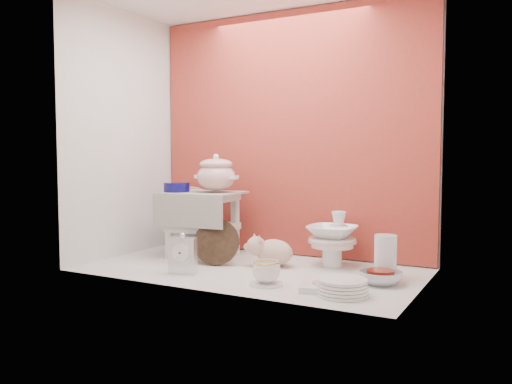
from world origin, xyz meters
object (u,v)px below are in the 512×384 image
(gold_rim_teacup, at_px, (266,272))
(dinner_plate_stack, at_px, (342,287))
(soup_tureen, at_px, (216,173))
(porcelain_tower, at_px, (332,239))
(crystal_bowl, at_px, (380,278))
(blue_white_vase, at_px, (189,231))
(plush_pig, at_px, (274,252))
(step_stool, at_px, (203,224))
(floral_platter, at_px, (191,217))
(mantel_clock, at_px, (183,254))

(gold_rim_teacup, xyz_separation_m, dinner_plate_stack, (0.38, -0.01, -0.03))
(soup_tureen, relative_size, porcelain_tower, 0.87)
(porcelain_tower, bearing_deg, crystal_bowl, -38.66)
(blue_white_vase, xyz_separation_m, dinner_plate_stack, (1.25, -0.60, -0.09))
(plush_pig, height_order, crystal_bowl, plush_pig)
(step_stool, distance_m, gold_rim_teacup, 0.80)
(plush_pig, bearing_deg, crystal_bowl, -17.33)
(plush_pig, bearing_deg, porcelain_tower, 22.10)
(floral_platter, xyz_separation_m, plush_pig, (0.76, -0.29, -0.12))
(step_stool, xyz_separation_m, floral_platter, (-0.26, 0.24, 0.01))
(blue_white_vase, distance_m, mantel_clock, 0.70)
(gold_rim_teacup, relative_size, crystal_bowl, 0.64)
(floral_platter, height_order, blue_white_vase, floral_platter)
(step_stool, height_order, crystal_bowl, step_stool)
(gold_rim_teacup, height_order, dinner_plate_stack, gold_rim_teacup)
(dinner_plate_stack, bearing_deg, plush_pig, 142.97)
(crystal_bowl, distance_m, porcelain_tower, 0.46)
(step_stool, distance_m, floral_platter, 0.35)
(gold_rim_teacup, bearing_deg, dinner_plate_stack, -1.25)
(step_stool, height_order, mantel_clock, step_stool)
(plush_pig, bearing_deg, soup_tureen, 165.02)
(blue_white_vase, height_order, gold_rim_teacup, blue_white_vase)
(floral_platter, bearing_deg, plush_pig, -20.70)
(step_stool, distance_m, mantel_clock, 0.48)
(mantel_clock, bearing_deg, soup_tureen, 88.99)
(gold_rim_teacup, bearing_deg, plush_pig, 111.11)
(soup_tureen, height_order, gold_rim_teacup, soup_tureen)
(floral_platter, bearing_deg, step_stool, -43.40)
(plush_pig, relative_size, gold_rim_teacup, 2.08)
(mantel_clock, distance_m, plush_pig, 0.52)
(soup_tureen, height_order, floral_platter, soup_tureen)
(plush_pig, distance_m, dinner_plate_stack, 0.67)
(floral_platter, distance_m, gold_rim_teacup, 1.15)
(soup_tureen, distance_m, porcelain_tower, 0.79)
(soup_tureen, height_order, plush_pig, soup_tureen)
(soup_tureen, xyz_separation_m, crystal_bowl, (1.05, -0.19, -0.48))
(soup_tureen, relative_size, dinner_plate_stack, 1.17)
(porcelain_tower, bearing_deg, dinner_plate_stack, -65.68)
(blue_white_vase, bearing_deg, dinner_plate_stack, -25.61)
(gold_rim_teacup, distance_m, crystal_bowl, 0.55)
(porcelain_tower, bearing_deg, gold_rim_teacup, -103.48)
(mantel_clock, xyz_separation_m, dinner_plate_stack, (0.87, -0.01, -0.07))
(crystal_bowl, relative_size, porcelain_tower, 0.66)
(soup_tureen, distance_m, crystal_bowl, 1.17)
(soup_tureen, bearing_deg, floral_platter, 146.83)
(gold_rim_teacup, relative_size, dinner_plate_stack, 0.57)
(floral_platter, xyz_separation_m, porcelain_tower, (1.05, -0.14, -0.05))
(step_stool, relative_size, floral_platter, 1.11)
(step_stool, bearing_deg, dinner_plate_stack, -29.42)
(blue_white_vase, bearing_deg, step_stool, -35.78)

